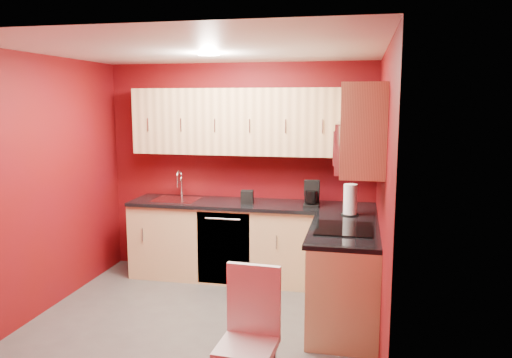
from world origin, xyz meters
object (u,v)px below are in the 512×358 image
at_px(sink, 176,197).
at_px(paper_towel, 350,200).
at_px(microwave, 359,147).
at_px(coffee_maker, 311,194).
at_px(dining_chair, 247,340).
at_px(napkin_holder, 247,197).

height_order(sink, paper_towel, sink).
distance_m(microwave, coffee_maker, 1.22).
height_order(sink, dining_chair, sink).
bearing_deg(dining_chair, paper_towel, 76.13).
xyz_separation_m(microwave, coffee_maker, (-0.50, 0.93, -0.61)).
distance_m(sink, paper_towel, 2.07).
height_order(microwave, sink, microwave).
distance_m(coffee_maker, napkin_holder, 0.73).
bearing_deg(paper_towel, napkin_holder, 163.14).
xyz_separation_m(sink, coffee_maker, (1.60, -0.07, 0.11)).
bearing_deg(coffee_maker, dining_chair, -96.63).
bearing_deg(sink, napkin_holder, -3.96).
bearing_deg(paper_towel, microwave, -82.99).
relative_size(microwave, paper_towel, 2.40).
relative_size(sink, dining_chair, 0.55).
height_order(sink, napkin_holder, sink).
height_order(microwave, dining_chair, microwave).
relative_size(paper_towel, dining_chair, 0.34).
height_order(paper_towel, dining_chair, paper_towel).
bearing_deg(sink, coffee_maker, -2.53).
height_order(coffee_maker, paper_towel, paper_towel).
height_order(napkin_holder, dining_chair, napkin_holder).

